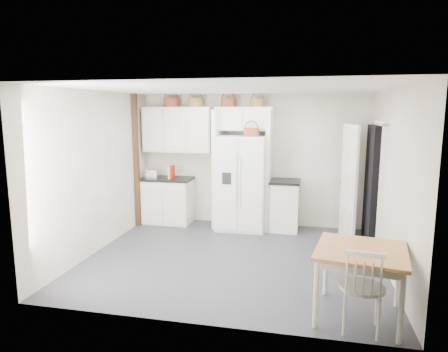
# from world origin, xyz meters

# --- Properties ---
(floor) EXTENTS (4.50, 4.50, 0.00)m
(floor) POSITION_xyz_m (0.00, 0.00, 0.00)
(floor) COLOR #313136
(floor) RESTS_ON ground
(ceiling) EXTENTS (4.50, 4.50, 0.00)m
(ceiling) POSITION_xyz_m (0.00, 0.00, 2.60)
(ceiling) COLOR white
(ceiling) RESTS_ON wall_back
(wall_back) EXTENTS (4.50, 0.00, 4.50)m
(wall_back) POSITION_xyz_m (0.00, 2.00, 1.30)
(wall_back) COLOR #B0A38A
(wall_back) RESTS_ON floor
(wall_left) EXTENTS (0.00, 4.00, 4.00)m
(wall_left) POSITION_xyz_m (-2.25, 0.00, 1.30)
(wall_left) COLOR #B0A38A
(wall_left) RESTS_ON floor
(wall_right) EXTENTS (0.00, 4.00, 4.00)m
(wall_right) POSITION_xyz_m (2.25, 0.00, 1.30)
(wall_right) COLOR #B0A38A
(wall_right) RESTS_ON floor
(refrigerator) EXTENTS (0.94, 0.75, 1.81)m
(refrigerator) POSITION_xyz_m (-0.15, 1.61, 0.91)
(refrigerator) COLOR white
(refrigerator) RESTS_ON floor
(base_cab_left) EXTENTS (0.96, 0.61, 0.89)m
(base_cab_left) POSITION_xyz_m (-1.69, 1.70, 0.45)
(base_cab_left) COLOR white
(base_cab_left) RESTS_ON floor
(base_cab_right) EXTENTS (0.53, 0.63, 0.93)m
(base_cab_right) POSITION_xyz_m (0.67, 1.70, 0.46)
(base_cab_right) COLOR white
(base_cab_right) RESTS_ON floor
(dining_table) EXTENTS (1.09, 1.09, 0.79)m
(dining_table) POSITION_xyz_m (1.70, -1.45, 0.39)
(dining_table) COLOR #9F6131
(dining_table) RESTS_ON floor
(windsor_chair) EXTENTS (0.51, 0.47, 0.95)m
(windsor_chair) POSITION_xyz_m (1.69, -1.75, 0.48)
(windsor_chair) COLOR white
(windsor_chair) RESTS_ON floor
(counter_left) EXTENTS (1.00, 0.65, 0.04)m
(counter_left) POSITION_xyz_m (-1.69, 1.70, 0.91)
(counter_left) COLOR black
(counter_left) RESTS_ON base_cab_left
(counter_right) EXTENTS (0.57, 0.68, 0.04)m
(counter_right) POSITION_xyz_m (0.67, 1.70, 0.95)
(counter_right) COLOR black
(counter_right) RESTS_ON base_cab_right
(toaster) EXTENTS (0.25, 0.16, 0.16)m
(toaster) POSITION_xyz_m (-2.01, 1.63, 1.01)
(toaster) COLOR silver
(toaster) RESTS_ON counter_left
(cookbook_red) EXTENTS (0.05, 0.18, 0.26)m
(cookbook_red) POSITION_xyz_m (-1.56, 1.62, 1.06)
(cookbook_red) COLOR #A9200B
(cookbook_red) RESTS_ON counter_left
(cookbook_cream) EXTENTS (0.04, 0.16, 0.24)m
(cookbook_cream) POSITION_xyz_m (-1.60, 1.62, 1.05)
(cookbook_cream) COLOR beige
(cookbook_cream) RESTS_ON counter_left
(basket_upper_b) EXTENTS (0.31, 0.31, 0.18)m
(basket_upper_b) POSITION_xyz_m (-1.63, 1.83, 2.44)
(basket_upper_b) COLOR maroon
(basket_upper_b) RESTS_ON upper_cabinet
(basket_upper_c) EXTENTS (0.29, 0.29, 0.17)m
(basket_upper_c) POSITION_xyz_m (-1.12, 1.83, 2.43)
(basket_upper_c) COLOR brown
(basket_upper_c) RESTS_ON upper_cabinet
(basket_bridge_a) EXTENTS (0.29, 0.29, 0.16)m
(basket_bridge_a) POSITION_xyz_m (-0.46, 1.83, 2.43)
(basket_bridge_a) COLOR maroon
(basket_bridge_a) RESTS_ON bridge_cabinet
(basket_bridge_b) EXTENTS (0.26, 0.26, 0.15)m
(basket_bridge_b) POSITION_xyz_m (0.11, 1.83, 2.43)
(basket_bridge_b) COLOR brown
(basket_bridge_b) RESTS_ON bridge_cabinet
(basket_fridge_b) EXTENTS (0.29, 0.29, 0.15)m
(basket_fridge_b) POSITION_xyz_m (0.04, 1.51, 1.89)
(basket_fridge_b) COLOR maroon
(basket_fridge_b) RESTS_ON refrigerator
(upper_cabinet) EXTENTS (1.40, 0.34, 0.90)m
(upper_cabinet) POSITION_xyz_m (-1.50, 1.83, 1.90)
(upper_cabinet) COLOR white
(upper_cabinet) RESTS_ON wall_back
(bridge_cabinet) EXTENTS (1.12, 0.34, 0.45)m
(bridge_cabinet) POSITION_xyz_m (-0.15, 1.83, 2.12)
(bridge_cabinet) COLOR white
(bridge_cabinet) RESTS_ON wall_back
(fridge_panel_left) EXTENTS (0.08, 0.60, 2.30)m
(fridge_panel_left) POSITION_xyz_m (-0.66, 1.70, 1.15)
(fridge_panel_left) COLOR white
(fridge_panel_left) RESTS_ON floor
(fridge_panel_right) EXTENTS (0.08, 0.60, 2.30)m
(fridge_panel_right) POSITION_xyz_m (0.36, 1.70, 1.15)
(fridge_panel_right) COLOR white
(fridge_panel_right) RESTS_ON floor
(trim_post) EXTENTS (0.09, 0.09, 2.60)m
(trim_post) POSITION_xyz_m (-2.20, 1.35, 1.30)
(trim_post) COLOR black
(trim_post) RESTS_ON floor
(doorway_void) EXTENTS (0.18, 0.85, 2.05)m
(doorway_void) POSITION_xyz_m (2.16, 1.00, 1.02)
(doorway_void) COLOR black
(doorway_void) RESTS_ON floor
(door_slab) EXTENTS (0.21, 0.79, 2.05)m
(door_slab) POSITION_xyz_m (1.80, 1.33, 1.02)
(door_slab) COLOR white
(door_slab) RESTS_ON floor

